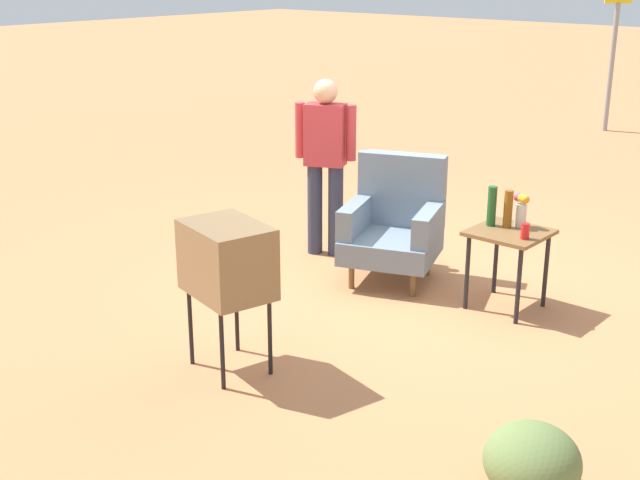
# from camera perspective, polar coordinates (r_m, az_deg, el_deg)

# --- Properties ---
(ground_plane) EXTENTS (60.00, 60.00, 0.00)m
(ground_plane) POSITION_cam_1_polar(r_m,az_deg,el_deg) (7.24, 5.98, -3.05)
(ground_plane) COLOR #C17A4C
(armchair) EXTENTS (0.99, 1.00, 1.06)m
(armchair) POSITION_cam_1_polar(r_m,az_deg,el_deg) (7.24, 5.08, 1.16)
(armchair) COLOR brown
(armchair) RESTS_ON ground
(side_table) EXTENTS (0.56, 0.56, 0.64)m
(side_table) POSITION_cam_1_polar(r_m,az_deg,el_deg) (6.72, 12.69, -0.17)
(side_table) COLOR black
(side_table) RESTS_ON ground
(tv_on_stand) EXTENTS (0.69, 0.57, 1.03)m
(tv_on_stand) POSITION_cam_1_polar(r_m,az_deg,el_deg) (5.51, -6.30, -1.39)
(tv_on_stand) COLOR black
(tv_on_stand) RESTS_ON ground
(person_standing) EXTENTS (0.52, 0.35, 1.64)m
(person_standing) POSITION_cam_1_polar(r_m,az_deg,el_deg) (7.71, 0.37, 5.69)
(person_standing) COLOR #2D3347
(person_standing) RESTS_ON ground
(road_sign) EXTENTS (0.33, 0.33, 2.44)m
(road_sign) POSITION_cam_1_polar(r_m,az_deg,el_deg) (14.37, 19.31, 12.44)
(road_sign) COLOR gray
(road_sign) RESTS_ON ground
(bottle_wine_green) EXTENTS (0.07, 0.07, 0.32)m
(bottle_wine_green) POSITION_cam_1_polar(r_m,az_deg,el_deg) (6.75, 11.58, 2.27)
(bottle_wine_green) COLOR #1E5623
(bottle_wine_green) RESTS_ON side_table
(soda_can_red) EXTENTS (0.07, 0.07, 0.12)m
(soda_can_red) POSITION_cam_1_polar(r_m,az_deg,el_deg) (6.51, 13.75, 0.59)
(soda_can_red) COLOR red
(soda_can_red) RESTS_ON side_table
(bottle_tall_amber) EXTENTS (0.07, 0.07, 0.30)m
(bottle_tall_amber) POSITION_cam_1_polar(r_m,az_deg,el_deg) (6.73, 12.64, 2.07)
(bottle_tall_amber) COLOR brown
(bottle_tall_amber) RESTS_ON side_table
(flower_vase) EXTENTS (0.15, 0.10, 0.27)m
(flower_vase) POSITION_cam_1_polar(r_m,az_deg,el_deg) (6.78, 13.49, 2.10)
(flower_vase) COLOR silver
(flower_vase) RESTS_ON side_table
(shrub_near) EXTENTS (0.50, 0.50, 0.39)m
(shrub_near) POSITION_cam_1_polar(r_m,az_deg,el_deg) (4.60, 14.19, -14.33)
(shrub_near) COLOR olive
(shrub_near) RESTS_ON ground
(shrub_mid) EXTENTS (0.40, 0.40, 0.31)m
(shrub_mid) POSITION_cam_1_polar(r_m,az_deg,el_deg) (12.71, 0.61, 7.20)
(shrub_mid) COLOR #475B33
(shrub_mid) RESTS_ON ground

